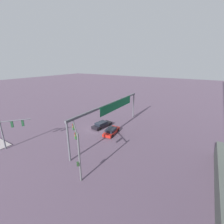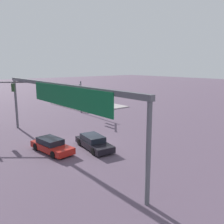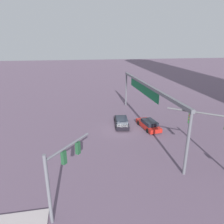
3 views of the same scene
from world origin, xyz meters
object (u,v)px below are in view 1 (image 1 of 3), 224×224
at_px(sedan_car_waiting_far, 111,131).
at_px(traffic_signal_opposite_side, 10,128).
at_px(traffic_signal_near_corner, 77,142).
at_px(sedan_car_approaching, 102,125).

bearing_deg(sedan_car_waiting_far, traffic_signal_opposite_side, 132.31).
relative_size(traffic_signal_near_corner, sedan_car_approaching, 1.24).
xyz_separation_m(traffic_signal_near_corner, sedan_car_approaching, (-13.14, -5.72, -3.68)).
bearing_deg(traffic_signal_near_corner, sedan_car_waiting_far, -39.73).
xyz_separation_m(traffic_signal_near_corner, traffic_signal_opposite_side, (1.31, -13.21, -0.77)).
height_order(traffic_signal_opposite_side, sedan_car_waiting_far, traffic_signal_opposite_side).
xyz_separation_m(traffic_signal_opposite_side, sedan_car_waiting_far, (-12.79, 10.94, -2.91)).
xyz_separation_m(traffic_signal_opposite_side, sedan_car_approaching, (-14.45, 7.49, -2.91)).
height_order(sedan_car_approaching, sedan_car_waiting_far, same).
bearing_deg(traffic_signal_opposite_side, sedan_car_waiting_far, -1.27).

